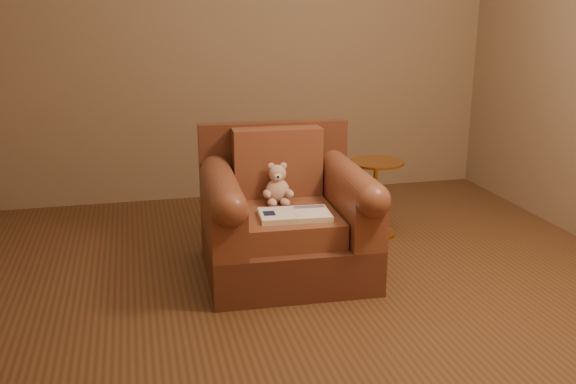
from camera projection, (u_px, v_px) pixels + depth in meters
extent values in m
plane|color=brown|center=(312.00, 296.00, 3.44)|extent=(4.00, 4.00, 0.00)
cube|color=#826950|center=(243.00, 26.00, 4.93)|extent=(4.00, 0.02, 2.70)
cube|color=#572D1D|center=(286.00, 252.00, 3.72)|extent=(0.95, 0.90, 0.26)
cube|color=#572D1D|center=(274.00, 167.00, 3.97)|extent=(0.92, 0.13, 0.57)
cube|color=brown|center=(288.00, 222.00, 3.62)|extent=(0.55, 0.66, 0.14)
cube|color=brown|center=(277.00, 162.00, 3.84)|extent=(0.54, 0.17, 0.41)
cube|color=brown|center=(223.00, 213.00, 3.53)|extent=(0.21, 0.78, 0.29)
cube|color=brown|center=(350.00, 205.00, 3.67)|extent=(0.21, 0.78, 0.29)
cylinder|color=brown|center=(222.00, 188.00, 3.49)|extent=(0.21, 0.78, 0.18)
cylinder|color=brown|center=(351.00, 181.00, 3.63)|extent=(0.21, 0.78, 0.18)
ellipsoid|color=#CDA590|center=(278.00, 191.00, 3.74)|extent=(0.14, 0.13, 0.15)
sphere|color=#CDA590|center=(277.00, 173.00, 3.72)|extent=(0.10, 0.10, 0.10)
ellipsoid|color=#CDA590|center=(271.00, 166.00, 3.71)|extent=(0.04, 0.02, 0.04)
ellipsoid|color=#CDA590|center=(283.00, 166.00, 3.71)|extent=(0.04, 0.02, 0.04)
ellipsoid|color=beige|center=(278.00, 177.00, 3.67)|extent=(0.05, 0.03, 0.04)
sphere|color=black|center=(278.00, 177.00, 3.66)|extent=(0.01, 0.01, 0.01)
ellipsoid|color=#CDA590|center=(267.00, 194.00, 3.68)|extent=(0.05, 0.09, 0.05)
ellipsoid|color=#CDA590|center=(289.00, 194.00, 3.69)|extent=(0.05, 0.09, 0.05)
ellipsoid|color=#CDA590|center=(272.00, 203.00, 3.67)|extent=(0.06, 0.09, 0.05)
ellipsoid|color=#CDA590|center=(285.00, 202.00, 3.67)|extent=(0.06, 0.09, 0.05)
cube|color=beige|center=(295.00, 215.00, 3.49)|extent=(0.40, 0.26, 0.03)
cube|color=white|center=(277.00, 213.00, 3.47)|extent=(0.20, 0.25, 0.00)
cube|color=white|center=(312.00, 211.00, 3.50)|extent=(0.20, 0.25, 0.00)
cube|color=beige|center=(295.00, 212.00, 3.48)|extent=(0.03, 0.23, 0.00)
cube|color=#0F1638|center=(269.00, 213.00, 3.46)|extent=(0.07, 0.09, 0.00)
cube|color=slate|center=(309.00, 207.00, 3.57)|extent=(0.18, 0.06, 0.00)
cylinder|color=gold|center=(373.00, 233.00, 4.37)|extent=(0.29, 0.29, 0.02)
cylinder|color=gold|center=(375.00, 198.00, 4.30)|extent=(0.03, 0.03, 0.48)
cylinder|color=gold|center=(376.00, 162.00, 4.23)|extent=(0.37, 0.37, 0.02)
cylinder|color=gold|center=(376.00, 164.00, 4.23)|extent=(0.03, 0.03, 0.02)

